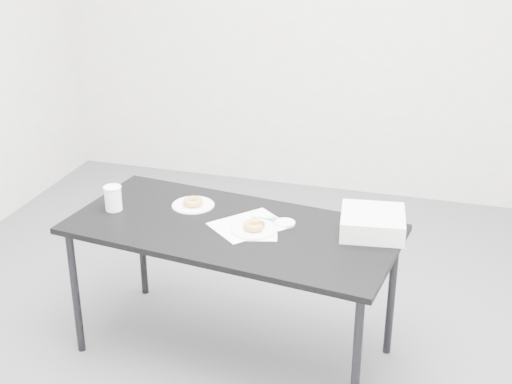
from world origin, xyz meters
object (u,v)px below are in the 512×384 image
(table, at_px, (232,237))
(coffee_cup, at_px, (113,198))
(donut_far, at_px, (193,202))
(scorecard, at_px, (249,225))
(plate_near, at_px, (254,229))
(donut_near, at_px, (254,225))
(bakery_box, at_px, (373,223))
(plate_far, at_px, (193,205))
(pen, at_px, (268,219))

(table, height_order, coffee_cup, coffee_cup)
(table, height_order, donut_far, donut_far)
(scorecard, height_order, plate_near, plate_near)
(plate_near, height_order, donut_near, donut_near)
(table, relative_size, donut_far, 16.27)
(donut_near, distance_m, bakery_box, 0.53)
(scorecard, relative_size, coffee_cup, 2.61)
(plate_far, distance_m, coffee_cup, 0.38)
(scorecard, bearing_deg, pen, 86.64)
(donut_near, bearing_deg, donut_far, 154.43)
(plate_far, height_order, donut_far, donut_far)
(plate_near, relative_size, coffee_cup, 1.77)
(plate_far, relative_size, donut_far, 2.13)
(coffee_cup, bearing_deg, donut_far, 23.20)
(donut_far, bearing_deg, plate_near, -25.57)
(scorecard, bearing_deg, plate_near, -6.61)
(bakery_box, bearing_deg, table, -176.13)
(bakery_box, bearing_deg, donut_near, -172.87)
(pen, height_order, plate_far, pen)
(pen, relative_size, coffee_cup, 1.21)
(pen, xyz_separation_m, coffee_cup, (-0.74, -0.09, 0.05))
(scorecard, xyz_separation_m, coffee_cup, (-0.67, -0.02, 0.06))
(plate_near, distance_m, bakery_box, 0.53)
(donut_near, xyz_separation_m, donut_far, (-0.36, 0.17, -0.00))
(donut_far, distance_m, coffee_cup, 0.38)
(table, distance_m, plate_far, 0.31)
(scorecard, height_order, bakery_box, bakery_box)
(scorecard, relative_size, plate_near, 1.47)
(donut_far, bearing_deg, plate_far, 0.00)
(pen, bearing_deg, donut_near, -107.89)
(scorecard, height_order, donut_near, donut_near)
(table, xyz_separation_m, plate_far, (-0.25, 0.16, 0.05))
(scorecard, distance_m, donut_near, 0.06)
(donut_near, distance_m, coffee_cup, 0.71)
(plate_far, height_order, bakery_box, bakery_box)
(scorecard, relative_size, pen, 2.15)
(pen, height_order, donut_near, donut_near)
(plate_near, height_order, bakery_box, bakery_box)
(table, xyz_separation_m, pen, (0.14, 0.10, 0.06))
(pen, height_order, coffee_cup, coffee_cup)
(table, relative_size, plate_far, 7.64)
(donut_near, relative_size, coffee_cup, 0.83)
(donut_far, relative_size, bakery_box, 0.35)
(donut_near, bearing_deg, plate_near, 0.00)
(pen, bearing_deg, donut_far, 169.18)
(plate_far, xyz_separation_m, donut_far, (0.00, 0.00, 0.02))
(scorecard, bearing_deg, donut_far, -161.37)
(pen, height_order, donut_far, donut_far)
(plate_near, xyz_separation_m, donut_near, (0.00, 0.00, 0.02))
(table, bearing_deg, bakery_box, 18.56)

